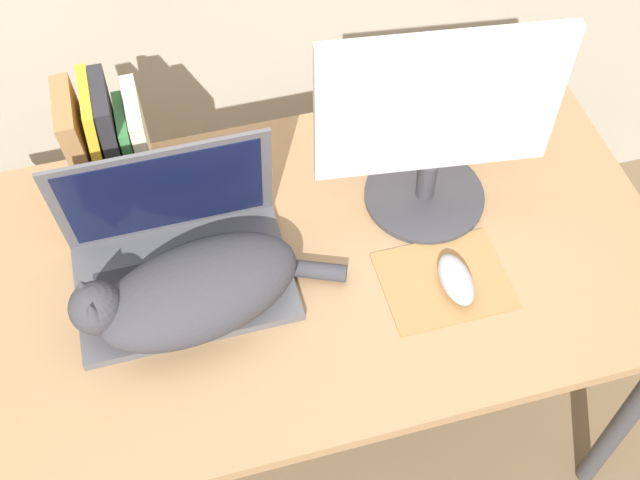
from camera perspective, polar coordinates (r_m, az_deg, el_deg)
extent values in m
cube|color=#93704C|center=(1.52, -0.14, -1.42)|extent=(1.31, 0.74, 0.03)
cylinder|color=#38383D|center=(1.89, 21.06, -11.54)|extent=(0.04, 0.04, 0.71)
cylinder|color=#38383D|center=(2.02, -19.45, -3.85)|extent=(0.04, 0.04, 0.71)
cylinder|color=#38383D|center=(2.15, 13.40, 3.16)|extent=(0.04, 0.04, 0.71)
cube|color=#4C4C51|center=(1.48, -9.59, -3.00)|extent=(0.39, 0.26, 0.02)
cube|color=#28282D|center=(1.47, -9.57, -3.18)|extent=(0.32, 0.13, 0.00)
cube|color=#4C4C51|center=(1.44, -11.01, 3.41)|extent=(0.39, 0.05, 0.25)
cube|color=#0F1433|center=(1.44, -10.97, 3.25)|extent=(0.35, 0.04, 0.22)
ellipsoid|color=#333338|center=(1.40, -8.62, -3.57)|extent=(0.40, 0.26, 0.13)
sphere|color=#333338|center=(1.39, -15.61, -4.67)|extent=(0.09, 0.09, 0.09)
cone|color=#333338|center=(1.38, -16.54, -3.21)|extent=(0.04, 0.04, 0.03)
cone|color=#333338|center=(1.35, -15.92, -4.84)|extent=(0.04, 0.04, 0.03)
cylinder|color=#333338|center=(1.47, -0.82, -2.12)|extent=(0.14, 0.08, 0.03)
cylinder|color=#333338|center=(1.60, 7.42, 3.16)|extent=(0.24, 0.24, 0.01)
cylinder|color=#333338|center=(1.56, 7.60, 4.30)|extent=(0.04, 0.04, 0.09)
cube|color=#B2B2B7|center=(1.42, 8.46, 9.48)|extent=(0.44, 0.08, 0.31)
cube|color=silver|center=(1.41, 8.69, 9.16)|extent=(0.40, 0.05, 0.27)
cube|color=olive|center=(1.49, 8.81, -2.84)|extent=(0.23, 0.18, 0.00)
ellipsoid|color=#99999E|center=(1.47, 9.66, -2.79)|extent=(0.06, 0.11, 0.04)
cube|color=olive|center=(1.58, -16.69, 6.34)|extent=(0.05, 0.15, 0.24)
cube|color=gold|center=(1.58, -15.68, 6.75)|extent=(0.03, 0.15, 0.25)
cube|color=#232328|center=(1.58, -14.65, 6.95)|extent=(0.03, 0.14, 0.25)
cube|color=#387A42|center=(1.60, -13.45, 6.37)|extent=(0.02, 0.12, 0.19)
cube|color=beige|center=(1.59, -12.59, 6.87)|extent=(0.03, 0.15, 0.21)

